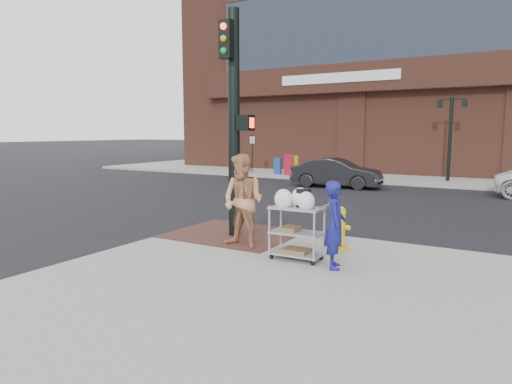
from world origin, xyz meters
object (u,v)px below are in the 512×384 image
Objects in this scene: lamp_post at (450,130)px; fire_hydrant at (340,228)px; woman_blue at (335,225)px; sedan_dark at (337,173)px; utility_cart at (297,228)px; traffic_signal_pole at (234,117)px; pedestrian_tan at (243,201)px.

lamp_post is 15.35m from fire_hydrant.
sedan_dark is (-4.55, 12.32, -0.25)m from woman_blue.
utility_cart is (-0.80, 0.15, -0.16)m from woman_blue.
pedestrian_tan is at bearing -47.24° from traffic_signal_pole.
utility_cart is (-0.42, -16.30, -1.87)m from lamp_post.
lamp_post is at bearing 90.10° from fire_hydrant.
pedestrian_tan is at bearing -156.66° from fire_hydrant.
pedestrian_tan reaches higher than sedan_dark.
utility_cart reaches higher than fire_hydrant.
traffic_signal_pole is 11.44m from sedan_dark.
lamp_post is 16.54m from woman_blue.
traffic_signal_pole reaches higher than sedan_dark.
woman_blue reaches higher than fire_hydrant.
woman_blue is at bearing -88.68° from lamp_post.
traffic_signal_pole is at bearing -175.60° from sedan_dark.
sedan_dark is 3.03× the size of utility_cart.
lamp_post reaches higher than fire_hydrant.
pedestrian_tan reaches higher than woman_blue.
pedestrian_tan is 2.16× the size of fire_hydrant.
woman_blue reaches higher than sedan_dark.
lamp_post is at bearing 87.58° from pedestrian_tan.
sedan_dark is 11.86m from fire_hydrant.
lamp_post is at bearing -21.26° from woman_blue.
utility_cart is at bearing 56.70° from woman_blue.
utility_cart is at bearing -91.47° from lamp_post.
utility_cart is at bearing -8.95° from pedestrian_tan.
lamp_post is 16.16m from pedestrian_tan.
lamp_post is 2.61× the size of woman_blue.
lamp_post is at bearing 88.53° from utility_cart.
lamp_post is 16.41m from utility_cart.
fire_hydrant is at bearing -89.90° from lamp_post.
pedestrian_tan is 2.02m from fire_hydrant.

